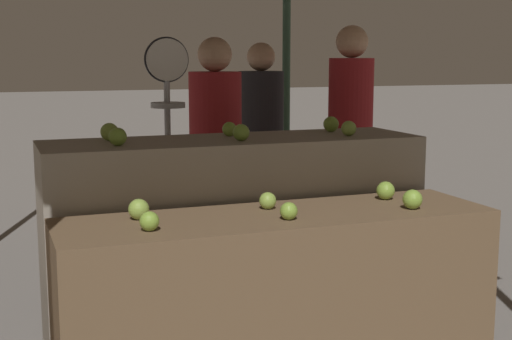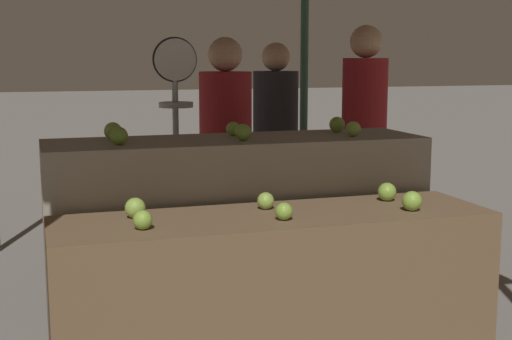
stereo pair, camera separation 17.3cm
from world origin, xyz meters
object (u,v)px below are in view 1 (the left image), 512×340
object	(u,v)px
person_vendor_at_scale	(216,147)
person_customer_left	(261,134)
person_customer_right	(350,127)
produce_scale	(168,117)

from	to	relation	value
person_vendor_at_scale	person_customer_left	distance (m)	0.96
person_customer_right	produce_scale	bearing A→B (deg)	7.35
person_vendor_at_scale	person_customer_left	bearing A→B (deg)	-152.79
person_customer_left	person_vendor_at_scale	bearing A→B (deg)	74.69
person_vendor_at_scale	person_customer_left	world-z (taller)	person_vendor_at_scale
person_customer_left	person_customer_right	distance (m)	0.73
person_customer_left	person_customer_right	size ratio (longest dim) A/B	0.93
person_customer_left	person_customer_right	xyz separation A→B (m)	(0.49, -0.53, 0.08)
person_vendor_at_scale	produce_scale	bearing A→B (deg)	13.49
produce_scale	person_customer_right	world-z (taller)	person_customer_right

